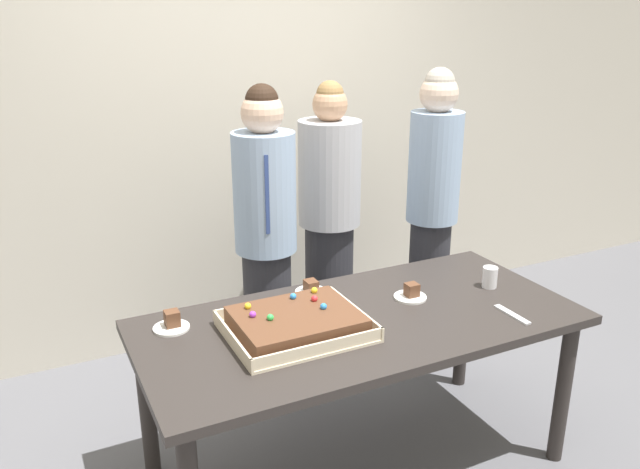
% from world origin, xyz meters
% --- Properties ---
extents(ground_plane, '(12.00, 12.00, 0.00)m').
position_xyz_m(ground_plane, '(0.00, 0.00, 0.00)').
color(ground_plane, '#5B5B60').
extents(interior_back_panel, '(8.00, 0.12, 3.00)m').
position_xyz_m(interior_back_panel, '(0.00, 1.60, 1.50)').
color(interior_back_panel, beige).
rests_on(interior_back_panel, ground_plane).
extents(party_table, '(1.89, 0.88, 0.76)m').
position_xyz_m(party_table, '(0.00, 0.00, 0.67)').
color(party_table, '#2D2826').
rests_on(party_table, ground_plane).
extents(sheet_cake, '(0.56, 0.45, 0.11)m').
position_xyz_m(sheet_cake, '(-0.30, 0.00, 0.80)').
color(sheet_cake, beige).
rests_on(sheet_cake, party_table).
extents(plated_slice_near_left, '(0.15, 0.15, 0.07)m').
position_xyz_m(plated_slice_near_left, '(0.31, 0.08, 0.78)').
color(plated_slice_near_left, white).
rests_on(plated_slice_near_left, party_table).
extents(plated_slice_near_right, '(0.15, 0.15, 0.08)m').
position_xyz_m(plated_slice_near_right, '(-0.75, 0.26, 0.78)').
color(plated_slice_near_right, white).
rests_on(plated_slice_near_right, party_table).
extents(plated_slice_far_left, '(0.15, 0.15, 0.06)m').
position_xyz_m(plated_slice_far_left, '(-0.08, 0.33, 0.78)').
color(plated_slice_far_left, white).
rests_on(plated_slice_far_left, party_table).
extents(drink_cup_nearest, '(0.07, 0.07, 0.10)m').
position_xyz_m(drink_cup_nearest, '(0.71, 0.02, 0.81)').
color(drink_cup_nearest, white).
rests_on(drink_cup_nearest, party_table).
extents(cake_server_utensil, '(0.03, 0.20, 0.01)m').
position_xyz_m(cake_server_utensil, '(0.60, -0.26, 0.76)').
color(cake_server_utensil, silver).
rests_on(cake_server_utensil, party_table).
extents(person_serving_front, '(0.33, 0.33, 1.67)m').
position_xyz_m(person_serving_front, '(-0.10, 0.85, 0.88)').
color(person_serving_front, '#28282D').
rests_on(person_serving_front, ground_plane).
extents(person_green_shirt_behind, '(0.36, 0.36, 1.64)m').
position_xyz_m(person_green_shirt_behind, '(0.40, 1.07, 0.84)').
color(person_green_shirt_behind, '#28282D').
rests_on(person_green_shirt_behind, ground_plane).
extents(person_striped_tie_right, '(0.30, 0.30, 1.72)m').
position_xyz_m(person_striped_tie_right, '(0.92, 0.78, 0.91)').
color(person_striped_tie_right, '#28282D').
rests_on(person_striped_tie_right, ground_plane).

